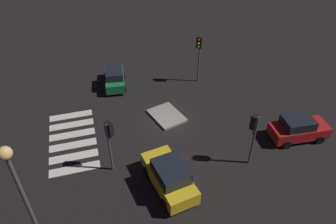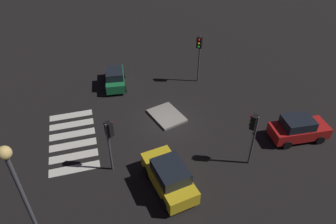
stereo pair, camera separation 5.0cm
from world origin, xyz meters
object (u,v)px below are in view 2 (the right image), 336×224
object	(u,v)px
car_red	(299,129)
traffic_light_north	(253,128)
traffic_island	(167,116)
traffic_light_west	(199,49)
street_lamp	(19,186)
car_green	(115,78)
traffic_light_east	(109,135)
car_yellow	(169,176)

from	to	relation	value
car_red	traffic_light_north	distance (m)	5.03
traffic_island	car_red	size ratio (longest dim) A/B	0.78
traffic_light_west	street_lamp	bearing A→B (deg)	-4.54
car_red	traffic_light_west	size ratio (longest dim) A/B	0.96
car_red	traffic_light_west	world-z (taller)	traffic_light_west
car_green	traffic_light_west	distance (m)	7.69
car_green	traffic_light_north	world-z (taller)	traffic_light_north
traffic_light_east	traffic_light_north	size ratio (longest dim) A/B	0.97
car_yellow	traffic_light_east	size ratio (longest dim) A/B	1.23
car_red	traffic_island	bearing A→B (deg)	153.60
car_yellow	traffic_light_west	world-z (taller)	traffic_light_west
traffic_island	car_yellow	world-z (taller)	car_yellow
traffic_light_north	car_yellow	bearing A→B (deg)	60.29
car_yellow	street_lamp	xyz separation A→B (m)	(2.14, -7.05, 3.95)
traffic_light_west	car_red	bearing A→B (deg)	65.08
traffic_light_east	traffic_light_west	size ratio (longest dim) A/B	0.86
car_green	car_yellow	world-z (taller)	car_yellow
car_red	car_yellow	world-z (taller)	car_yellow
traffic_light_east	traffic_light_north	bearing A→B (deg)	-49.49
street_lamp	traffic_light_north	bearing A→B (deg)	102.30
traffic_light_west	street_lamp	xyz separation A→B (m)	(12.87, -12.75, 1.60)
traffic_island	traffic_light_east	xyz separation A→B (m)	(4.17, -4.66, 2.72)
traffic_light_north	street_lamp	bearing A→B (deg)	66.44
car_green	car_yellow	size ratio (longest dim) A/B	0.85
car_red	street_lamp	size ratio (longest dim) A/B	0.59
car_yellow	street_lamp	size ratio (longest dim) A/B	0.64
traffic_light_west	traffic_light_north	xyz separation A→B (m)	(10.15, -0.28, -0.38)
car_yellow	street_lamp	world-z (taller)	street_lamp
car_green	street_lamp	size ratio (longest dim) A/B	0.55
car_red	traffic_light_east	size ratio (longest dim) A/B	1.12
car_yellow	street_lamp	distance (m)	8.35
car_yellow	traffic_island	bearing A→B (deg)	-24.07
car_yellow	street_lamp	bearing A→B (deg)	97.26
traffic_island	car_green	world-z (taller)	car_green
traffic_light_east	street_lamp	bearing A→B (deg)	-168.92
car_yellow	traffic_light_north	bearing A→B (deg)	-93.46
traffic_light_east	traffic_light_west	world-z (taller)	traffic_light_west
traffic_light_west	traffic_light_north	size ratio (longest dim) A/B	1.13
street_lamp	car_red	bearing A→B (deg)	102.85
traffic_light_west	traffic_light_north	bearing A→B (deg)	38.62
car_yellow	traffic_light_west	size ratio (longest dim) A/B	1.05
car_yellow	car_red	bearing A→B (deg)	-89.70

